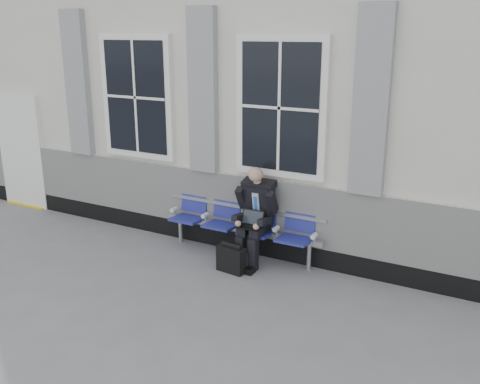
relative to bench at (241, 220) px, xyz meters
The scene contains 5 objects.
ground 1.45m from the bench, 81.72° to the right, with size 70.00×70.00×0.00m, color slate.
station_building 2.73m from the bench, 85.36° to the left, with size 14.40×4.40×4.49m.
bench is the anchor object (origin of this frame).
businessman 0.40m from the bench, 23.99° to the right, with size 0.59×0.79×1.44m.
briefcase 0.71m from the bench, 74.87° to the right, with size 0.43×0.22×0.42m.
Camera 1 is at (3.38, -5.27, 3.27)m, focal length 40.00 mm.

